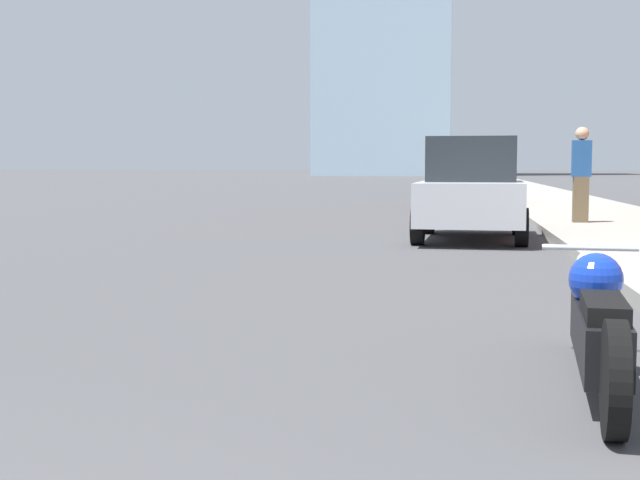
# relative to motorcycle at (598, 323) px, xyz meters

# --- Properties ---
(sidewalk) EXTENTS (3.35, 240.00, 0.15)m
(sidewalk) POSITION_rel_motorcycle_xyz_m (2.45, 35.42, -0.29)
(sidewalk) COLOR gray
(sidewalk) RESTS_ON ground_plane
(motorcycle) EXTENTS (0.62, 2.58, 0.74)m
(motorcycle) POSITION_rel_motorcycle_xyz_m (0.00, 0.00, 0.00)
(motorcycle) COLOR black
(motorcycle) RESTS_ON ground_plane
(parked_car_silver) EXTENTS (1.95, 3.90, 1.73)m
(parked_car_silver) POSITION_rel_motorcycle_xyz_m (-0.52, 10.02, 0.48)
(parked_car_silver) COLOR #BCBCC1
(parked_car_silver) RESTS_ON ground_plane
(parked_car_red) EXTENTS (1.80, 4.16, 1.64)m
(parked_car_red) POSITION_rel_motorcycle_xyz_m (-0.21, 22.24, 0.47)
(parked_car_red) COLOR red
(parked_car_red) RESTS_ON ground_plane
(parked_car_black) EXTENTS (2.09, 4.45, 1.68)m
(parked_car_black) POSITION_rel_motorcycle_xyz_m (-0.28, 34.61, 0.49)
(parked_car_black) COLOR black
(parked_car_black) RESTS_ON ground_plane
(parked_car_green) EXTENTS (1.97, 4.47, 1.58)m
(parked_car_green) POSITION_rel_motorcycle_xyz_m (-0.27, 45.70, 0.44)
(parked_car_green) COLOR #1E6B33
(parked_car_green) RESTS_ON ground_plane
(pedestrian) EXTENTS (0.36, 0.26, 1.85)m
(pedestrian) POSITION_rel_motorcycle_xyz_m (1.63, 12.59, 0.75)
(pedestrian) COLOR brown
(pedestrian) RESTS_ON sidewalk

